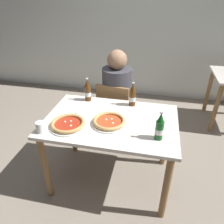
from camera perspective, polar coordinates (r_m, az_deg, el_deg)
The scene contains 12 objects.
ground_plane at distance 2.44m, azimuth -0.26°, elevation -16.96°, with size 8.00×8.00×0.00m, color gray.
back_wall_tiled at distance 3.85m, azimuth 7.37°, elevation 23.07°, with size 7.00×0.10×2.60m, color silver.
dining_table_main at distance 2.01m, azimuth -0.30°, elevation -4.73°, with size 1.20×0.80×0.75m.
chair_behind_table at distance 2.61m, azimuth 0.82°, elevation 0.37°, with size 0.45×0.45×0.85m.
diner_seated at distance 2.60m, azimuth 1.24°, elevation 2.83°, with size 0.34×0.34×1.21m.
pizza_margherita_near at distance 1.88m, azimuth -0.63°, elevation -2.58°, with size 0.32×0.32×0.04m.
pizza_marinara_far at distance 1.89m, azimuth -11.63°, elevation -3.17°, with size 0.32×0.32×0.04m.
beer_bottle_left at distance 2.25m, azimuth -6.47°, elevation 5.53°, with size 0.07×0.07×0.25m.
beer_bottle_center at distance 2.14m, azimuth 5.49°, elevation 4.30°, with size 0.07×0.07×0.25m.
beer_bottle_right at distance 1.70m, azimuth 12.56°, elevation -4.11°, with size 0.07×0.07×0.25m.
napkin_with_cutlery at distance 2.15m, azimuth -9.40°, elevation 0.98°, with size 0.19×0.19×0.01m.
paper_cup at distance 1.86m, azimuth -18.53°, elevation -3.85°, with size 0.07×0.07×0.10m, color white.
Camera 1 is at (0.36, -1.60, 1.81)m, focal length 34.31 mm.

